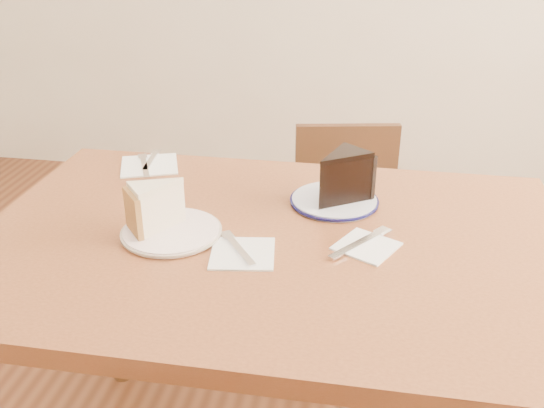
{
  "coord_description": "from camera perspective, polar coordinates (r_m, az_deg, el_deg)",
  "views": [
    {
      "loc": [
        0.18,
        -1.05,
        1.35
      ],
      "look_at": [
        -0.01,
        0.05,
        0.8
      ],
      "focal_mm": 40.0,
      "sensor_mm": 36.0,
      "label": 1
    }
  ],
  "objects": [
    {
      "name": "fork_spare",
      "position": [
        1.61,
        -11.31,
        4.1
      ],
      "size": [
        0.03,
        0.14,
        0.0
      ],
      "primitive_type": "cube",
      "rotation": [
        0.0,
        0.0,
        0.11
      ],
      "color": "silver",
      "rests_on": "napkin_spare"
    },
    {
      "name": "carrot_cake",
      "position": [
        1.24,
        -10.46,
        -0.31
      ],
      "size": [
        0.13,
        0.12,
        0.09
      ],
      "primitive_type": null,
      "rotation": [
        0.0,
        0.0,
        -0.88
      ],
      "color": "beige",
      "rests_on": "plate_cream"
    },
    {
      "name": "napkin_spare",
      "position": [
        1.59,
        -11.47,
        3.59
      ],
      "size": [
        0.18,
        0.18,
        0.0
      ],
      "primitive_type": "cube",
      "rotation": [
        0.0,
        0.0,
        0.35
      ],
      "color": "white",
      "rests_on": "table"
    },
    {
      "name": "chair_far",
      "position": [
        1.89,
        7.13,
        -3.47
      ],
      "size": [
        0.44,
        0.44,
        0.76
      ],
      "rotation": [
        0.0,
        0.0,
        3.33
      ],
      "color": "#321B0F",
      "rests_on": "ground"
    },
    {
      "name": "knife_navy",
      "position": [
        1.2,
        8.27,
        -3.63
      ],
      "size": [
        0.12,
        0.14,
        0.0
      ],
      "primitive_type": "cube",
      "rotation": [
        0.0,
        0.0,
        -0.65
      ],
      "color": "silver",
      "rests_on": "napkin_navy"
    },
    {
      "name": "table",
      "position": [
        1.28,
        -0.09,
        -6.94
      ],
      "size": [
        1.2,
        0.8,
        0.75
      ],
      "color": "#5B2E18",
      "rests_on": "ground"
    },
    {
      "name": "chocolate_cake",
      "position": [
        1.33,
        6.3,
        2.19
      ],
      "size": [
        0.14,
        0.15,
        0.1
      ],
      "primitive_type": null,
      "rotation": [
        0.0,
        0.0,
        2.48
      ],
      "color": "black",
      "rests_on": "plate_navy"
    },
    {
      "name": "plate_navy",
      "position": [
        1.37,
        5.87,
        0.31
      ],
      "size": [
        0.19,
        0.19,
        0.01
      ],
      "primitive_type": "cylinder",
      "color": "silver",
      "rests_on": "table"
    },
    {
      "name": "fork_cream",
      "position": [
        1.17,
        -3.2,
        -4.16
      ],
      "size": [
        0.09,
        0.12,
        0.0
      ],
      "primitive_type": "cube",
      "rotation": [
        0.0,
        0.0,
        0.62
      ],
      "color": "silver",
      "rests_on": "napkin_cream"
    },
    {
      "name": "knife_spare",
      "position": [
        1.58,
        -11.91,
        3.55
      ],
      "size": [
        0.08,
        0.15,
        0.0
      ],
      "primitive_type": "cube",
      "rotation": [
        0.0,
        0.0,
        0.43
      ],
      "color": "silver",
      "rests_on": "napkin_spare"
    },
    {
      "name": "plate_cream",
      "position": [
        1.25,
        -9.44,
        -2.58
      ],
      "size": [
        0.2,
        0.2,
        0.01
      ],
      "primitive_type": "cylinder",
      "color": "white",
      "rests_on": "table"
    },
    {
      "name": "napkin_cream",
      "position": [
        1.16,
        -2.78,
        -4.67
      ],
      "size": [
        0.14,
        0.14,
        0.0
      ],
      "primitive_type": "cube",
      "rotation": [
        0.0,
        0.0,
        0.14
      ],
      "color": "white",
      "rests_on": "table"
    },
    {
      "name": "napkin_navy",
      "position": [
        1.2,
        8.88,
        -3.94
      ],
      "size": [
        0.14,
        0.14,
        0.0
      ],
      "primitive_type": "cube",
      "rotation": [
        0.0,
        0.0,
        -0.48
      ],
      "color": "white",
      "rests_on": "table"
    }
  ]
}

